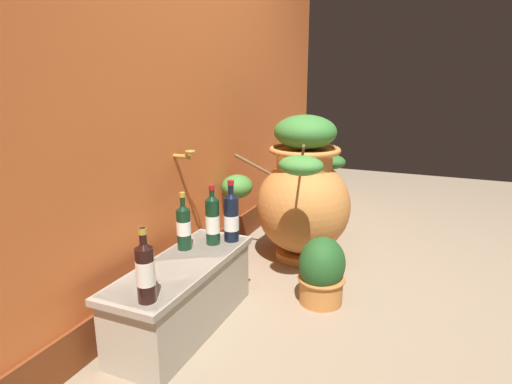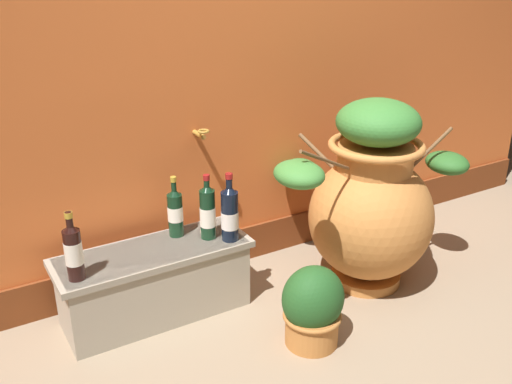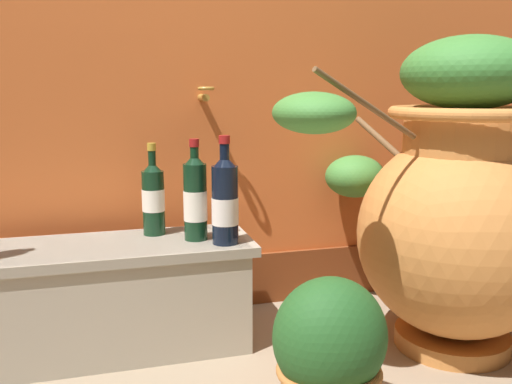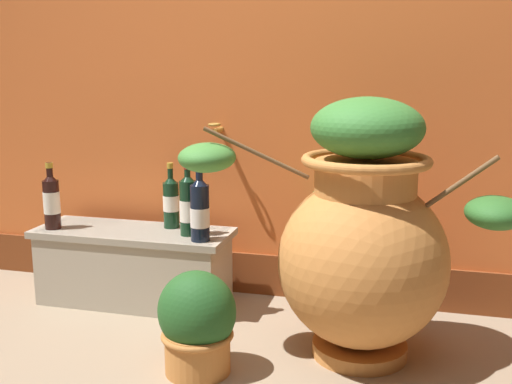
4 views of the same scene
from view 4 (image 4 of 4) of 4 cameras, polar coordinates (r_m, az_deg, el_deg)
back_wall at (r=2.84m, az=1.92°, el=16.35°), size 4.40×0.33×2.60m
terracotta_urn at (r=2.25m, az=9.82°, el=-4.33°), size 1.16×0.81×0.95m
stone_ledge at (r=2.84m, az=-11.26°, el=-6.49°), size 0.88×0.32×0.34m
wine_bottle_left at (r=2.64m, az=-6.33°, el=-1.15°), size 0.07×0.07×0.31m
wine_bottle_middle at (r=2.78m, az=-7.90°, el=-0.77°), size 0.07×0.07×0.29m
wine_bottle_right at (r=2.88m, az=-18.46°, el=-0.68°), size 0.07×0.07×0.30m
wine_bottle_back at (r=2.55m, az=-5.23°, el=-1.55°), size 0.08×0.08×0.33m
potted_shrub at (r=2.19m, az=-5.49°, el=-12.07°), size 0.28×0.25×0.37m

